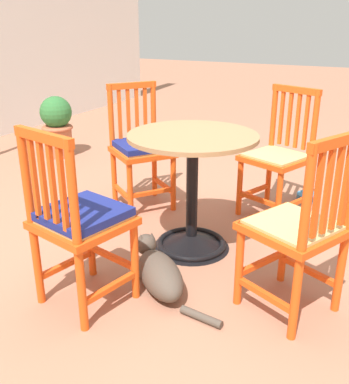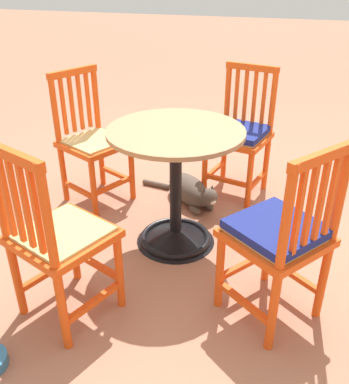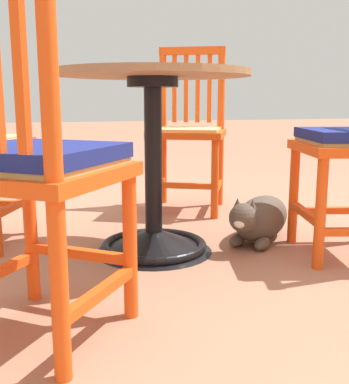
# 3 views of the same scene
# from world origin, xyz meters

# --- Properties ---
(ground_plane) EXTENTS (24.00, 24.00, 0.00)m
(ground_plane) POSITION_xyz_m (0.00, 0.00, 0.00)
(ground_plane) COLOR #A36B51
(cafe_table) EXTENTS (0.76, 0.76, 0.73)m
(cafe_table) POSITION_xyz_m (0.12, -0.04, 0.28)
(cafe_table) COLOR black
(cafe_table) RESTS_ON ground_plane
(orange_chair_facing_out) EXTENTS (0.56, 0.56, 0.91)m
(orange_chair_facing_out) POSITION_xyz_m (0.58, 0.57, 0.45)
(orange_chair_facing_out) COLOR #E04C14
(orange_chair_facing_out) RESTS_ON ground_plane
(orange_chair_tucked_in) EXTENTS (0.53, 0.53, 0.91)m
(orange_chair_tucked_in) POSITION_xyz_m (-0.24, -0.75, 0.43)
(orange_chair_tucked_in) COLOR #E04C14
(orange_chair_tucked_in) RESTS_ON ground_plane
(tabby_cat) EXTENTS (0.46, 0.65, 0.23)m
(tabby_cat) POSITION_xyz_m (-0.36, -0.07, 0.10)
(tabby_cat) COLOR #4C4238
(tabby_cat) RESTS_ON ground_plane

